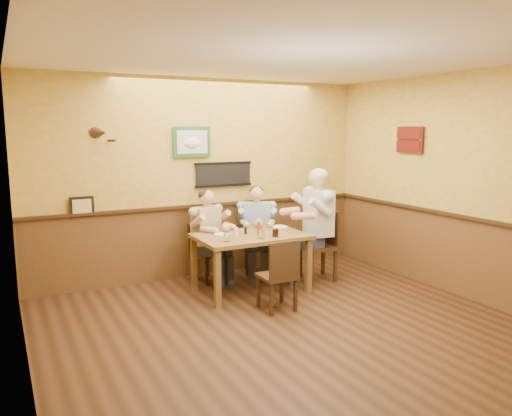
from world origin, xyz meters
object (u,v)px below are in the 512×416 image
at_px(diner_tan_shirt, 206,240).
at_px(hot_sauce_bottle, 259,228).
at_px(cola_tumbler, 275,233).
at_px(dining_table, 251,241).
at_px(water_glass_left, 227,237).
at_px(chair_back_left, 207,252).
at_px(water_glass_mid, 262,234).
at_px(diner_blue_polo, 257,234).
at_px(diner_white_elder, 318,230).
at_px(chair_back_right, 257,246).
at_px(salt_shaker, 236,231).
at_px(chair_right_end, 318,245).
at_px(chair_near_side, 277,274).
at_px(pepper_shaker, 246,231).

relative_size(diner_tan_shirt, hot_sauce_bottle, 5.84).
height_order(cola_tumbler, hot_sauce_bottle, hot_sauce_bottle).
xyz_separation_m(dining_table, water_glass_left, (-0.44, -0.22, 0.15)).
bearing_deg(chair_back_left, water_glass_mid, -88.32).
bearing_deg(diner_blue_polo, diner_white_elder, -25.68).
height_order(chair_back_right, diner_tan_shirt, diner_tan_shirt).
xyz_separation_m(chair_back_left, diner_blue_polo, (0.80, 0.04, 0.17)).
distance_m(diner_blue_polo, salt_shaker, 0.93).
xyz_separation_m(chair_back_right, water_glass_left, (-0.90, -0.93, 0.40)).
xyz_separation_m(chair_right_end, chair_near_side, (-1.10, -0.77, -0.07)).
bearing_deg(hot_sauce_bottle, pepper_shaker, 130.02).
relative_size(chair_near_side, diner_blue_polo, 0.74).
bearing_deg(dining_table, hot_sauce_bottle, -47.21).
bearing_deg(chair_back_right, chair_right_end, -25.68).
relative_size(chair_right_end, hot_sauce_bottle, 4.99).
bearing_deg(diner_blue_polo, chair_right_end, -25.68).
xyz_separation_m(dining_table, diner_white_elder, (1.06, 0.01, 0.04)).
relative_size(water_glass_left, pepper_shaker, 1.34).
bearing_deg(salt_shaker, cola_tumbler, -40.05).
height_order(chair_near_side, diner_blue_polo, diner_blue_polo).
bearing_deg(chair_back_left, cola_tumbler, -78.51).
height_order(dining_table, pepper_shaker, pepper_shaker).
bearing_deg(pepper_shaker, water_glass_left, -144.35).
relative_size(hot_sauce_bottle, pepper_shaker, 2.40).
bearing_deg(chair_near_side, diner_blue_polo, -108.71).
bearing_deg(chair_back_left, dining_table, -82.13).
height_order(diner_blue_polo, water_glass_mid, diner_blue_polo).
bearing_deg(chair_right_end, cola_tumbler, -64.17).
relative_size(chair_back_right, water_glass_mid, 7.37).
bearing_deg(water_glass_left, dining_table, 26.91).
distance_m(chair_back_right, pepper_shaker, 0.90).
xyz_separation_m(dining_table, cola_tumbler, (0.21, -0.27, 0.14)).
relative_size(chair_near_side, salt_shaker, 8.75).
distance_m(chair_back_left, water_glass_left, 0.99).
xyz_separation_m(diner_tan_shirt, diner_white_elder, (1.40, -0.66, 0.13)).
relative_size(chair_back_right, diner_tan_shirt, 0.70).
bearing_deg(diner_white_elder, diner_blue_polo, -131.50).
distance_m(water_glass_mid, pepper_shaker, 0.33).
height_order(chair_back_right, cola_tumbler, cola_tumbler).
distance_m(chair_back_right, hot_sauce_bottle, 0.98).
height_order(chair_back_left, chair_right_end, chair_right_end).
relative_size(water_glass_mid, cola_tumbler, 1.06).
distance_m(water_glass_left, hot_sauce_bottle, 0.54).
distance_m(chair_near_side, water_glass_mid, 0.63).
bearing_deg(water_glass_left, chair_back_left, 83.95).
relative_size(water_glass_left, salt_shaker, 1.13).
relative_size(dining_table, diner_blue_polo, 1.21).
bearing_deg(cola_tumbler, chair_near_side, -118.03).
height_order(chair_back_left, diner_white_elder, diner_white_elder).
height_order(diner_blue_polo, cola_tumbler, diner_blue_polo).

